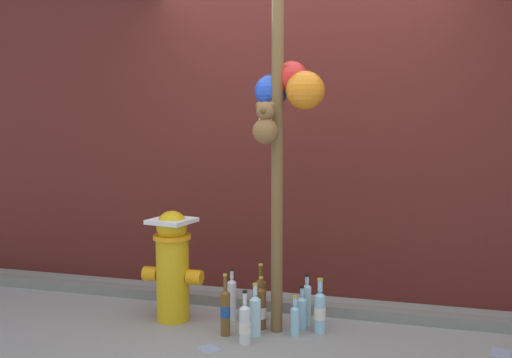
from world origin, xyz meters
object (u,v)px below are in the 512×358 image
bottle_0 (320,311)px  bottle_7 (245,324)px  bottle_1 (261,308)px  bottle_2 (302,311)px  bottle_4 (225,311)px  bottle_5 (255,314)px  memorial_post (282,71)px  bottle_9 (295,319)px  bottle_3 (232,298)px  bottle_8 (261,298)px  fire_hydrant (172,263)px  bottle_6 (307,303)px

bottle_0 → bottle_7: bearing=-143.7°
bottle_1 → bottle_2: bearing=14.3°
bottle_2 → bottle_7: (-0.31, -0.35, 0.01)m
bottle_4 → bottle_5: size_ratio=1.17×
bottle_7 → bottle_0: bearing=36.3°
memorial_post → bottle_9: 1.66m
bottle_3 → bottle_7: size_ratio=1.08×
bottle_1 → bottle_9: size_ratio=1.34×
bottle_0 → bottle_3: same height
bottle_9 → bottle_3: bearing=161.3°
bottle_0 → bottle_8: bearing=164.5°
bottle_4 → bottle_8: bottle_4 is taller
bottle_2 → bottle_5: bearing=-144.5°
fire_hydrant → bottle_1: bearing=0.1°
bottle_6 → bottle_7: 0.56m
bottle_5 → bottle_6: same height
bottle_7 → bottle_8: bearing=92.0°
bottle_3 → bottle_9: 0.53m
fire_hydrant → bottle_6: fire_hydrant is taller
bottle_3 → bottle_5: bearing=-44.7°
bottle_6 → bottle_7: (-0.32, -0.45, -0.02)m
bottle_0 → bottle_1: size_ratio=1.02×
bottle_1 → bottle_7: bottle_1 is taller
memorial_post → fire_hydrant: (-0.81, -0.01, -1.35)m
bottle_9 → memorial_post: bearing=148.6°
memorial_post → bottle_0: bearing=7.3°
bottle_9 → bottle_0: bearing=33.4°
fire_hydrant → bottle_7: (0.63, -0.28, -0.29)m
bottle_1 → bottle_8: bottle_8 is taller
fire_hydrant → bottle_5: bearing=-11.1°
bottle_1 → bottle_7: bearing=-96.8°
bottle_3 → bottle_9: size_ratio=1.37×
bottle_1 → bottle_9: bearing=-13.2°
memorial_post → fire_hydrant: size_ratio=3.76×
bottle_1 → bottle_6: 0.34m
bottle_4 → bottle_9: (0.45, 0.12, -0.05)m
bottle_2 → bottle_4: size_ratio=0.72×
bottle_6 → bottle_0: bearing=-48.8°
memorial_post → bottle_8: (-0.19, 0.16, -1.61)m
bottle_3 → fire_hydrant: bearing=-165.0°
memorial_post → bottle_7: size_ratio=8.61×
bottle_2 → bottle_8: bearing=163.2°
bottle_3 → bottle_1: bearing=-23.8°
bottle_8 → memorial_post: bearing=-39.9°
bottle_0 → bottle_9: bottle_0 is taller
bottle_6 → bottle_1: bearing=-149.5°
bottle_6 → bottle_8: bottle_8 is taller
bottle_7 → bottle_8: size_ratio=0.84×
memorial_post → bottle_2: size_ratio=9.89×
bottle_0 → bottle_6: size_ratio=1.05×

